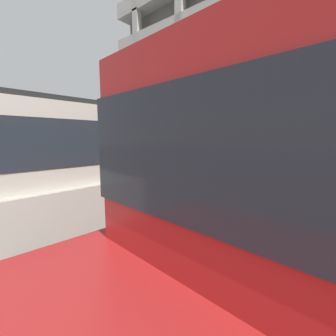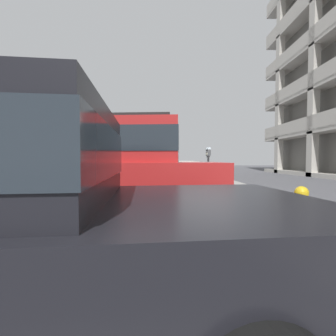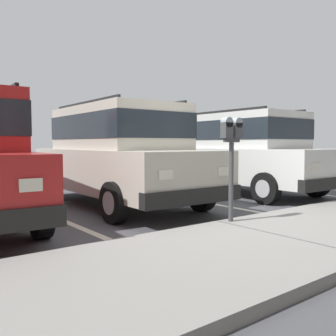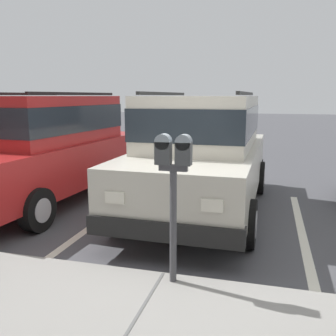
{
  "view_description": "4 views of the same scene",
  "coord_description": "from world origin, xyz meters",
  "px_view_note": "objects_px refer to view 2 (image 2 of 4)",
  "views": [
    {
      "loc": [
        3.03,
        -4.38,
        1.63
      ],
      "look_at": [
        -0.32,
        -0.54,
        0.93
      ],
      "focal_mm": 24.0,
      "sensor_mm": 36.0,
      "label": 1
    },
    {
      "loc": [
        7.83,
        -1.24,
        1.18
      ],
      "look_at": [
        -0.19,
        -1.09,
        0.89
      ],
      "focal_mm": 24.0,
      "sensor_mm": 36.0,
      "label": 2
    },
    {
      "loc": [
        3.86,
        4.04,
        1.25
      ],
      "look_at": [
        0.05,
        -0.9,
        0.84
      ],
      "focal_mm": 40.0,
      "sensor_mm": 36.0,
      "label": 3
    },
    {
      "loc": [
        -1.01,
        3.77,
        1.97
      ],
      "look_at": [
        0.23,
        -0.84,
        1.05
      ],
      "focal_mm": 40.0,
      "sensor_mm": 36.0,
      "label": 4
    }
  ],
  "objects_px": {
    "fire_hydrant": "(301,212)",
    "silver_suv": "(127,163)",
    "red_sedan": "(144,162)",
    "dark_hatchback": "(112,164)",
    "parking_meter_near": "(208,158)"
  },
  "relations": [
    {
      "from": "red_sedan",
      "to": "dark_hatchback",
      "type": "xyz_separation_m",
      "value": [
        6.33,
        -0.15,
        0.0
      ]
    },
    {
      "from": "silver_suv",
      "to": "dark_hatchback",
      "type": "distance_m",
      "value": 2.95
    },
    {
      "from": "red_sedan",
      "to": "parking_meter_near",
      "type": "distance_m",
      "value": 4.08
    },
    {
      "from": "silver_suv",
      "to": "parking_meter_near",
      "type": "height_order",
      "value": "silver_suv"
    },
    {
      "from": "silver_suv",
      "to": "red_sedan",
      "type": "distance_m",
      "value": 3.4
    },
    {
      "from": "fire_hydrant",
      "to": "silver_suv",
      "type": "bearing_deg",
      "value": -146.47
    },
    {
      "from": "parking_meter_near",
      "to": "silver_suv",
      "type": "bearing_deg",
      "value": -85.86
    },
    {
      "from": "dark_hatchback",
      "to": "silver_suv",
      "type": "bearing_deg",
      "value": -173.14
    },
    {
      "from": "red_sedan",
      "to": "dark_hatchback",
      "type": "height_order",
      "value": "same"
    },
    {
      "from": "dark_hatchback",
      "to": "parking_meter_near",
      "type": "bearing_deg",
      "value": 143.44
    },
    {
      "from": "silver_suv",
      "to": "parking_meter_near",
      "type": "relative_size",
      "value": 3.21
    },
    {
      "from": "red_sedan",
      "to": "parking_meter_near",
      "type": "bearing_deg",
      "value": 40.43
    },
    {
      "from": "parking_meter_near",
      "to": "fire_hydrant",
      "type": "height_order",
      "value": "parking_meter_near"
    },
    {
      "from": "silver_suv",
      "to": "dark_hatchback",
      "type": "bearing_deg",
      "value": 3.83
    },
    {
      "from": "parking_meter_near",
      "to": "fire_hydrant",
      "type": "bearing_deg",
      "value": 3.43
    }
  ]
}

